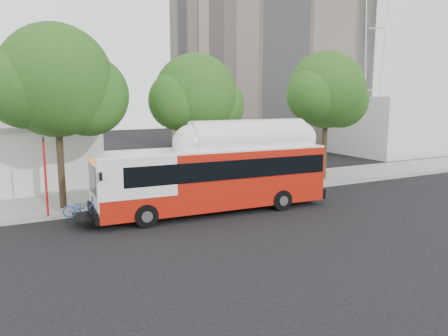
# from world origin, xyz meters

# --- Properties ---
(ground) EXTENTS (120.00, 120.00, 0.00)m
(ground) POSITION_xyz_m (0.00, 0.00, 0.00)
(ground) COLOR black
(ground) RESTS_ON ground
(sidewalk) EXTENTS (60.00, 5.00, 0.15)m
(sidewalk) POSITION_xyz_m (0.00, 6.50, 0.07)
(sidewalk) COLOR gray
(sidewalk) RESTS_ON ground
(curb_strip) EXTENTS (60.00, 0.30, 0.15)m
(curb_strip) POSITION_xyz_m (0.00, 3.90, 0.07)
(curb_strip) COLOR gray
(curb_strip) RESTS_ON ground
(red_curb_segment) EXTENTS (10.00, 0.32, 0.16)m
(red_curb_segment) POSITION_xyz_m (-3.00, 3.90, 0.08)
(red_curb_segment) COLOR maroon
(red_curb_segment) RESTS_ON ground
(street_tree_left) EXTENTS (6.67, 5.80, 9.74)m
(street_tree_left) POSITION_xyz_m (-8.53, 5.56, 6.60)
(street_tree_left) COLOR #2D2116
(street_tree_left) RESTS_ON ground
(street_tree_mid) EXTENTS (5.75, 5.00, 8.62)m
(street_tree_mid) POSITION_xyz_m (-0.59, 6.06, 5.91)
(street_tree_mid) COLOR #2D2116
(street_tree_mid) RESTS_ON ground
(street_tree_right) EXTENTS (6.21, 5.40, 9.18)m
(street_tree_right) POSITION_xyz_m (9.44, 5.86, 6.26)
(street_tree_right) COLOR #2D2116
(street_tree_right) RESTS_ON ground
(horizon_block) EXTENTS (20.00, 12.00, 6.00)m
(horizon_block) POSITION_xyz_m (30.00, 16.00, 3.00)
(horizon_block) COLOR silver
(horizon_block) RESTS_ON ground
(transit_bus) EXTENTS (13.20, 3.25, 3.87)m
(transit_bus) POSITION_xyz_m (-1.89, 1.49, 1.81)
(transit_bus) COLOR #B41A0C
(transit_bus) RESTS_ON ground
(signal_pole) EXTENTS (0.12, 0.39, 4.11)m
(signal_pole) POSITION_xyz_m (-9.90, 4.14, 2.11)
(signal_pole) COLOR red
(signal_pole) RESTS_ON ground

